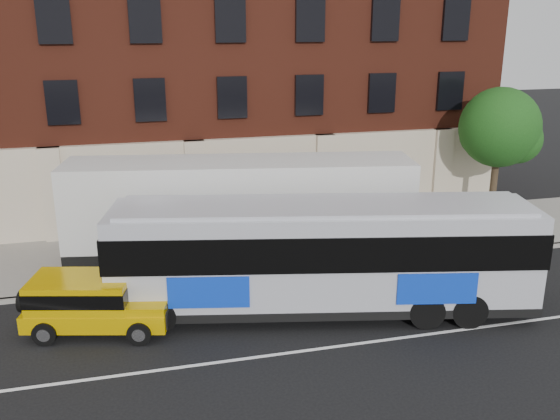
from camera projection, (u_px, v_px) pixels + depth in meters
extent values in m
plane|color=black|center=(249.00, 368.00, 16.66)|extent=(120.00, 120.00, 0.00)
cube|color=gray|center=(206.00, 251.00, 24.97)|extent=(60.00, 6.00, 0.15)
cube|color=gray|center=(217.00, 279.00, 22.19)|extent=(60.00, 0.25, 0.15)
cube|color=white|center=(246.00, 359.00, 17.12)|extent=(60.00, 0.12, 0.01)
cube|color=#5E2316|center=(179.00, 52.00, 30.11)|extent=(30.00, 10.00, 15.00)
cube|color=beige|center=(196.00, 185.00, 26.98)|extent=(30.00, 0.35, 4.00)
cube|color=beige|center=(53.00, 194.00, 25.48)|extent=(0.90, 0.55, 4.00)
cube|color=beige|center=(196.00, 185.00, 26.89)|extent=(0.90, 0.55, 4.00)
cube|color=beige|center=(324.00, 177.00, 28.30)|extent=(0.90, 0.55, 4.00)
cube|color=beige|center=(441.00, 170.00, 29.71)|extent=(0.90, 0.55, 4.00)
cube|color=black|center=(63.00, 102.00, 24.68)|extent=(1.30, 0.20, 1.80)
cube|color=black|center=(150.00, 100.00, 25.50)|extent=(1.30, 0.20, 1.80)
cube|color=black|center=(232.00, 97.00, 26.32)|extent=(1.30, 0.20, 1.80)
cube|color=black|center=(309.00, 95.00, 27.15)|extent=(1.30, 0.20, 1.80)
cube|color=black|center=(382.00, 93.00, 27.97)|extent=(1.30, 0.20, 1.80)
cube|color=black|center=(450.00, 91.00, 28.79)|extent=(1.30, 0.20, 1.80)
cube|color=black|center=(54.00, 20.00, 23.73)|extent=(1.30, 0.20, 1.80)
cube|color=black|center=(145.00, 20.00, 24.55)|extent=(1.30, 0.20, 1.80)
cube|color=black|center=(230.00, 20.00, 25.37)|extent=(1.30, 0.20, 1.80)
cube|color=black|center=(310.00, 20.00, 26.19)|extent=(1.30, 0.20, 1.80)
cube|color=black|center=(385.00, 20.00, 27.01)|extent=(1.30, 0.20, 1.80)
cube|color=black|center=(456.00, 20.00, 27.83)|extent=(1.30, 0.20, 1.80)
cube|color=black|center=(91.00, 201.00, 25.98)|extent=(2.60, 0.15, 2.80)
cube|color=black|center=(229.00, 192.00, 27.39)|extent=(2.60, 0.15, 2.80)
cube|color=black|center=(354.00, 183.00, 28.80)|extent=(2.60, 0.15, 2.80)
cylinder|color=#312518|center=(493.00, 189.00, 28.13)|extent=(0.32, 0.32, 3.00)
sphere|color=#154112|center=(500.00, 127.00, 27.26)|extent=(3.60, 3.60, 3.60)
sphere|color=#154112|center=(517.00, 139.00, 27.21)|extent=(2.20, 2.20, 2.20)
sphere|color=#154112|center=(482.00, 135.00, 27.61)|extent=(2.00, 2.00, 2.00)
cube|color=#B4B6C0|center=(323.00, 255.00, 19.37)|extent=(13.63, 5.50, 3.17)
cube|color=black|center=(322.00, 297.00, 19.81)|extent=(13.70, 5.57, 0.28)
cube|color=#B4B6C0|center=(324.00, 206.00, 18.88)|extent=(12.91, 5.03, 0.13)
cube|color=black|center=(323.00, 240.00, 19.21)|extent=(13.74, 5.61, 1.11)
cube|color=#0D37C9|center=(209.00, 293.00, 18.05)|extent=(2.40, 0.55, 1.00)
cube|color=#0D37C9|center=(414.00, 254.00, 21.02)|extent=(2.40, 0.55, 1.00)
cylinder|color=black|center=(159.00, 316.00, 18.40)|extent=(1.16, 0.56, 1.11)
cylinder|color=black|center=(170.00, 282.00, 20.80)|extent=(1.16, 0.56, 1.11)
cylinder|color=black|center=(427.00, 311.00, 18.71)|extent=(1.16, 0.56, 1.11)
cylinder|color=black|center=(407.00, 278.00, 21.10)|extent=(1.16, 0.56, 1.11)
cylinder|color=black|center=(469.00, 311.00, 18.75)|extent=(1.16, 0.56, 1.11)
cylinder|color=black|center=(445.00, 278.00, 21.15)|extent=(1.16, 0.56, 1.11)
cube|color=#CFA100|center=(100.00, 313.00, 18.55)|extent=(4.61, 2.79, 0.54)
cube|color=#CFA100|center=(81.00, 292.00, 18.33)|extent=(3.30, 2.42, 0.90)
cube|color=black|center=(81.00, 290.00, 18.32)|extent=(3.34, 2.47, 0.45)
cube|color=#CFA100|center=(147.00, 301.00, 18.43)|extent=(1.72, 1.98, 0.27)
cube|color=black|center=(170.00, 312.00, 18.54)|extent=(0.40, 1.40, 0.49)
cylinder|color=black|center=(24.00, 301.00, 18.42)|extent=(0.36, 0.71, 0.68)
cylinder|color=black|center=(139.00, 334.00, 17.78)|extent=(0.76, 0.42, 0.72)
cylinder|color=silver|center=(139.00, 334.00, 17.78)|extent=(0.45, 0.36, 0.39)
cylinder|color=black|center=(151.00, 307.00, 19.46)|extent=(0.76, 0.42, 0.72)
cylinder|color=silver|center=(151.00, 307.00, 19.46)|extent=(0.45, 0.36, 0.39)
cylinder|color=black|center=(45.00, 334.00, 17.77)|extent=(0.76, 0.42, 0.72)
cylinder|color=silver|center=(45.00, 334.00, 17.77)|extent=(0.45, 0.36, 0.39)
cylinder|color=black|center=(65.00, 307.00, 19.45)|extent=(0.76, 0.42, 0.72)
cylinder|color=silver|center=(65.00, 307.00, 19.45)|extent=(0.45, 0.36, 0.39)
cube|color=black|center=(241.00, 254.00, 23.21)|extent=(13.00, 4.72, 1.17)
cube|color=silver|center=(240.00, 201.00, 22.58)|extent=(13.01, 4.77, 3.08)
cylinder|color=black|center=(108.00, 272.00, 21.73)|extent=(1.10, 0.48, 1.06)
cylinder|color=black|center=(120.00, 247.00, 24.05)|extent=(1.10, 0.48, 1.06)
cylinder|color=black|center=(144.00, 271.00, 21.82)|extent=(1.10, 0.48, 1.06)
cylinder|color=black|center=(153.00, 247.00, 24.14)|extent=(1.10, 0.48, 1.06)
cylinder|color=black|center=(337.00, 265.00, 22.31)|extent=(1.10, 0.48, 1.06)
cylinder|color=black|center=(327.00, 242.00, 24.64)|extent=(1.10, 0.48, 1.06)
cylinder|color=black|center=(371.00, 264.00, 22.40)|extent=(1.10, 0.48, 1.06)
cylinder|color=black|center=(358.00, 241.00, 24.73)|extent=(1.10, 0.48, 1.06)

